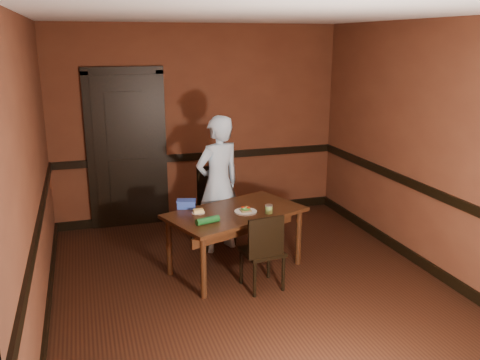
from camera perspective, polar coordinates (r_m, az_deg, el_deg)
floor at (r=5.43m, az=1.13°, el=-11.69°), size 4.00×4.50×0.01m
ceiling at (r=4.84m, az=1.30°, el=18.08°), size 4.00×4.50×0.01m
wall_back at (r=7.09m, az=-4.62°, el=6.24°), size 4.00×0.02×2.70m
wall_front at (r=3.01m, az=15.06°, el=-7.06°), size 4.00×0.02×2.70m
wall_left at (r=4.74m, az=-22.37°, el=0.50°), size 0.02×4.50×2.70m
wall_right at (r=5.90m, az=19.99°, el=3.49°), size 0.02×4.50×2.70m
dado_back at (r=7.16m, az=-4.52°, el=2.67°), size 4.00×0.03×0.10m
dado_left at (r=4.86m, az=-21.66°, el=-4.61°), size 0.03×4.50×0.10m
dado_right at (r=5.99m, az=19.48°, el=-0.72°), size 0.03×4.50×0.10m
baseboard_back at (r=7.39m, az=-4.38°, el=-3.69°), size 4.00×0.03×0.12m
baseboard_left at (r=5.20m, az=-20.72°, el=-13.36°), size 0.03×4.50×0.12m
baseboard_right at (r=6.27m, az=18.79°, el=-8.12°), size 0.03×4.50×0.12m
door at (r=6.96m, az=-12.58°, el=3.58°), size 1.05×0.07×2.20m
dining_table at (r=5.64m, az=-0.52°, el=-6.79°), size 1.65×1.28×0.68m
chair_far at (r=6.30m, az=-3.06°, el=-3.06°), size 0.56×0.56×0.96m
chair_near at (r=5.23m, az=2.50°, el=-7.87°), size 0.43×0.43×0.82m
person at (r=6.04m, az=-2.45°, el=-0.48°), size 0.70×0.57×1.65m
sandwich_plate at (r=5.48m, az=0.63°, el=-3.49°), size 0.24×0.24×0.06m
sauce_jar at (r=5.45m, az=3.26°, el=-3.27°), size 0.08×0.08×0.10m
cheese_saucer at (r=5.47m, az=-4.69°, el=-3.57°), size 0.14×0.14×0.04m
food_tub at (r=5.65m, az=-6.05°, el=-2.68°), size 0.24×0.19×0.09m
wrapped_veg at (r=5.15m, az=-3.66°, el=-4.54°), size 0.26×0.13×0.07m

